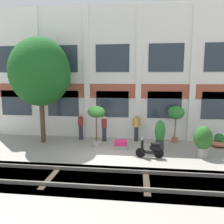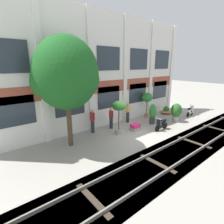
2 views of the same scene
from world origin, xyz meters
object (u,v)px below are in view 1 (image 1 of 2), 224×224
(potted_plant_low_pan, at_px, (96,115))
(potted_plant_wide_bowl, at_px, (219,142))
(resident_watching_tracks, at_px, (136,127))
(broadleaf_tree, at_px, (40,74))
(resident_by_doorway, at_px, (81,126))
(scooter_second_parked, at_px, (151,149))
(potted_plant_square_trough, at_px, (121,145))
(potted_plant_stone_basin, at_px, (203,140))
(potted_plant_fluted_column, at_px, (160,134))
(potted_plant_tall_urn, at_px, (176,114))
(resident_near_plants, at_px, (104,128))

(potted_plant_low_pan, height_order, potted_plant_wide_bowl, potted_plant_low_pan)
(potted_plant_low_pan, distance_m, resident_watching_tracks, 2.84)
(broadleaf_tree, distance_m, potted_plant_wide_bowl, 11.21)
(potted_plant_low_pan, distance_m, resident_by_doorway, 2.09)
(potted_plant_low_pan, relative_size, scooter_second_parked, 1.71)
(potted_plant_square_trough, distance_m, potted_plant_stone_basin, 4.28)
(scooter_second_parked, bearing_deg, broadleaf_tree, -15.68)
(potted_plant_fluted_column, distance_m, scooter_second_parked, 1.51)
(potted_plant_fluted_column, bearing_deg, resident_by_doorway, 163.12)
(potted_plant_stone_basin, height_order, resident_watching_tracks, resident_watching_tracks)
(potted_plant_tall_urn, bearing_deg, broadleaf_tree, -173.68)
(potted_plant_low_pan, height_order, potted_plant_square_trough, potted_plant_low_pan)
(potted_plant_wide_bowl, xyz_separation_m, resident_watching_tracks, (-4.79, 0.52, 0.64))
(potted_plant_low_pan, height_order, potted_plant_fluted_column, potted_plant_low_pan)
(potted_plant_square_trough, bearing_deg, potted_plant_wide_bowl, 11.49)
(potted_plant_fluted_column, xyz_separation_m, potted_plant_square_trough, (-2.15, -0.13, -0.65))
(potted_plant_wide_bowl, height_order, resident_watching_tracks, resident_watching_tracks)
(resident_near_plants, bearing_deg, potted_plant_stone_basin, -16.35)
(potted_plant_tall_urn, distance_m, scooter_second_parked, 3.53)
(scooter_second_parked, bearing_deg, potted_plant_fluted_column, -111.09)
(broadleaf_tree, height_order, potted_plant_stone_basin, broadleaf_tree)
(potted_plant_fluted_column, xyz_separation_m, resident_by_doorway, (-4.85, 1.47, 0.02))
(potted_plant_fluted_column, xyz_separation_m, resident_watching_tracks, (-1.30, 1.54, 0.02))
(broadleaf_tree, relative_size, potted_plant_wide_bowl, 5.91)
(scooter_second_parked, xyz_separation_m, resident_watching_tracks, (-0.75, 2.87, 0.47))
(broadleaf_tree, bearing_deg, potted_plant_low_pan, -8.24)
(scooter_second_parked, height_order, resident_watching_tracks, resident_watching_tracks)
(broadleaf_tree, height_order, resident_near_plants, broadleaf_tree)
(resident_watching_tracks, bearing_deg, resident_near_plants, -90.22)
(potted_plant_tall_urn, xyz_separation_m, scooter_second_parked, (-1.61, -2.85, -1.32))
(potted_plant_square_trough, relative_size, resident_watching_tracks, 0.47)
(broadleaf_tree, distance_m, scooter_second_parked, 7.71)
(broadleaf_tree, bearing_deg, resident_near_plants, 10.35)
(broadleaf_tree, relative_size, resident_by_doorway, 3.72)
(potted_plant_tall_urn, xyz_separation_m, resident_by_doorway, (-5.91, -0.04, -0.85))
(potted_plant_low_pan, bearing_deg, potted_plant_fluted_column, -1.93)
(potted_plant_low_pan, xyz_separation_m, potted_plant_square_trough, (1.42, -0.25, -1.63))
(resident_by_doorway, height_order, resident_near_plants, resident_by_doorway)
(potted_plant_low_pan, xyz_separation_m, potted_plant_wide_bowl, (7.06, 0.90, -1.59))
(potted_plant_stone_basin, relative_size, resident_watching_tracks, 0.94)
(potted_plant_low_pan, bearing_deg, resident_near_plants, 76.89)
(potted_plant_low_pan, distance_m, potted_plant_stone_basin, 5.75)
(potted_plant_low_pan, relative_size, resident_watching_tracks, 1.41)
(resident_by_doorway, bearing_deg, broadleaf_tree, 19.91)
(scooter_second_parked, bearing_deg, potted_plant_tall_urn, -118.29)
(resident_watching_tracks, bearing_deg, potted_plant_fluted_column, 33.15)
(potted_plant_low_pan, bearing_deg, broadleaf_tree, 171.76)
(potted_plant_tall_urn, xyz_separation_m, potted_plant_wide_bowl, (2.43, -0.49, -1.49))
(potted_plant_tall_urn, relative_size, resident_near_plants, 1.42)
(resident_near_plants, bearing_deg, resident_by_doorway, 179.88)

